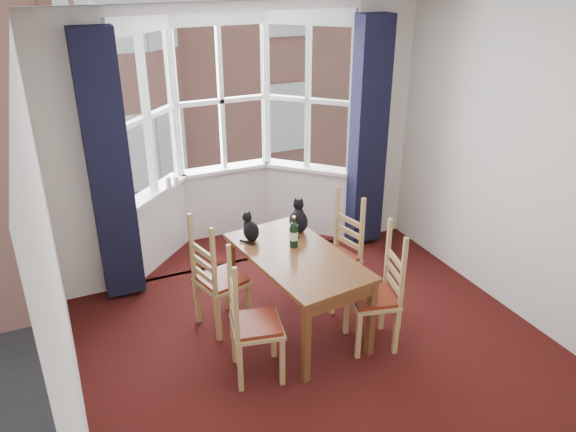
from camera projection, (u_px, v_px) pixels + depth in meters
floor at (344, 378)px, 4.65m from camera, size 4.50×4.50×0.00m
ceiling at (363, 24)px, 3.47m from camera, size 4.50×4.50×0.00m
wall_left at (59, 288)px, 3.32m from camera, size 0.00×4.50×4.50m
wall_right at (555, 185)px, 4.81m from camera, size 0.00×4.50×4.50m
wall_back_pier_left at (81, 163)px, 5.31m from camera, size 0.70×0.12×2.80m
wall_back_pier_right at (378, 124)px, 6.54m from camera, size 0.70×0.12×2.80m
bay_window at (229, 130)px, 6.34m from camera, size 2.76×0.94×2.80m
curtain_left at (109, 171)px, 5.26m from camera, size 0.38×0.22×2.60m
curtain_right at (369, 135)px, 6.32m from camera, size 0.38×0.22×2.60m
dining_table at (297, 264)px, 5.01m from camera, size 0.94×1.51×0.78m
chair_left_near at (246, 327)px, 4.50m from camera, size 0.48×0.49×0.92m
chair_left_far at (213, 284)px, 5.10m from camera, size 0.49×0.51×0.92m
chair_right_near at (382, 297)px, 4.90m from camera, size 0.49×0.50×0.92m
chair_right_far at (341, 256)px, 5.57m from camera, size 0.48×0.50×0.92m
cat_left at (251, 229)px, 5.20m from camera, size 0.18×0.22×0.28m
cat_right at (298, 219)px, 5.36m from camera, size 0.24×0.28×0.33m
wine_bottle at (294, 234)px, 5.06m from camera, size 0.08×0.08×0.30m
candle_tall at (168, 183)px, 6.12m from camera, size 0.06×0.06×0.13m
candle_short at (176, 181)px, 6.18m from camera, size 0.06×0.06×0.11m
street at (76, 124)px, 33.84m from camera, size 80.00×80.00×0.00m
tenement_building at (97, 19)px, 15.56m from camera, size 18.40×7.80×15.20m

